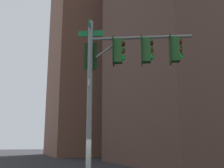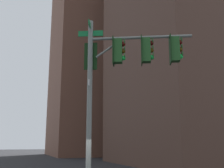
# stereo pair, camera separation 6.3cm
# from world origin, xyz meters

# --- Properties ---
(signal_pole_assembly) EXTENTS (4.23, 2.41, 7.40)m
(signal_pole_assembly) POSITION_xyz_m (-1.39, 0.18, 5.39)
(signal_pole_assembly) COLOR slate
(signal_pole_assembly) RESTS_ON ground_plane
(building_brick_midblock) EXTENTS (17.59, 17.82, 45.23)m
(building_brick_midblock) POSITION_xyz_m (-13.52, -43.61, 22.62)
(building_brick_midblock) COLOR brown
(building_brick_midblock) RESTS_ON ground_plane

